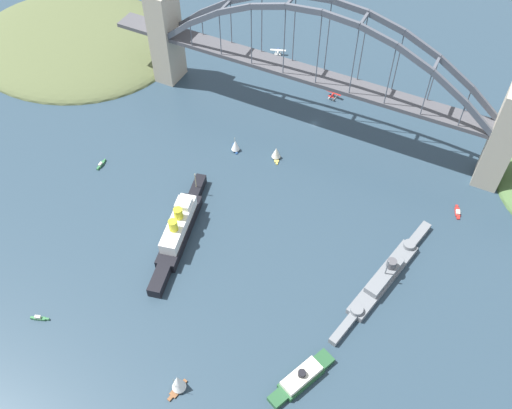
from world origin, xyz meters
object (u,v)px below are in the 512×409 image
object	(u,v)px
seaplane_taxiing_near_bridge	(333,95)
small_boat_3	(101,164)
ocean_liner	(179,228)
small_boat_4	(276,153)
harbor_arch_bridge	(320,79)
small_boat_0	(235,145)
small_boat_8	(178,383)
seaplane_second_in_formation	(278,52)
naval_cruiser	(384,277)
small_boat_9	(458,212)
small_boat_2	(39,318)
harbor_ferry_steamer	(302,377)

from	to	relation	value
seaplane_taxiing_near_bridge	small_boat_3	xyz separation A→B (m)	(95.51, 115.09, -1.17)
ocean_liner	small_boat_4	world-z (taller)	ocean_liner
harbor_arch_bridge	small_boat_0	bearing A→B (deg)	53.02
small_boat_3	small_boat_8	size ratio (longest dim) A/B	0.67
seaplane_second_in_formation	naval_cruiser	bearing A→B (deg)	130.77
small_boat_4	small_boat_9	size ratio (longest dim) A/B	0.92
small_boat_2	small_boat_9	world-z (taller)	small_boat_2
small_boat_4	small_boat_9	world-z (taller)	small_boat_4
small_boat_2	small_boat_4	size ratio (longest dim) A/B	0.95
harbor_arch_bridge	small_boat_3	distance (m)	132.83
seaplane_taxiing_near_bridge	small_boat_9	distance (m)	111.08
naval_cruiser	small_boat_9	world-z (taller)	naval_cruiser
naval_cruiser	harbor_ferry_steamer	xyz separation A→B (m)	(15.37, 63.14, -0.37)
small_boat_0	small_boat_8	distance (m)	143.49
small_boat_0	small_boat_3	world-z (taller)	small_boat_0
ocean_liner	harbor_ferry_steamer	distance (m)	96.29
small_boat_0	small_boat_8	world-z (taller)	small_boat_8
ocean_liner	small_boat_0	world-z (taller)	ocean_liner
naval_cruiser	small_boat_3	bearing A→B (deg)	-0.64
naval_cruiser	seaplane_taxiing_near_bridge	world-z (taller)	naval_cruiser
ocean_liner	naval_cruiser	xyz separation A→B (m)	(-101.58, -20.38, -2.77)
harbor_ferry_steamer	seaplane_second_in_formation	xyz separation A→B (m)	(107.39, -205.53, -0.16)
small_boat_2	small_boat_4	xyz separation A→B (m)	(-52.31, -141.93, 3.11)
harbor_ferry_steamer	harbor_arch_bridge	bearing A→B (deg)	-69.31
small_boat_3	small_boat_8	distance (m)	141.34
harbor_ferry_steamer	small_boat_3	size ratio (longest dim) A/B	3.84
small_boat_8	small_boat_9	distance (m)	167.93
small_boat_0	small_boat_8	size ratio (longest dim) A/B	0.69
ocean_liner	small_boat_3	world-z (taller)	ocean_liner
small_boat_4	small_boat_8	world-z (taller)	small_boat_8
small_boat_2	small_boat_4	world-z (taller)	small_boat_4
harbor_ferry_steamer	small_boat_4	size ratio (longest dim) A/B	3.73
seaplane_taxiing_near_bridge	small_boat_4	xyz separation A→B (m)	(9.36, 65.19, 2.04)
small_boat_4	small_boat_0	bearing A→B (deg)	11.91
small_boat_9	small_boat_0	bearing A→B (deg)	4.81
small_boat_3	naval_cruiser	bearing A→B (deg)	179.36
small_boat_4	harbor_ferry_steamer	bearing A→B (deg)	119.88
small_boat_2	small_boat_3	distance (m)	98.05
seaplane_second_in_formation	small_boat_3	distance (m)	147.48
naval_cruiser	small_boat_3	world-z (taller)	naval_cruiser
naval_cruiser	seaplane_second_in_formation	distance (m)	188.00
ocean_liner	small_boat_3	size ratio (longest dim) A/B	8.80
harbor_ferry_steamer	small_boat_9	xyz separation A→B (m)	(-37.13, -120.59, -1.78)
small_boat_0	small_boat_2	distance (m)	139.93
ocean_liner	naval_cruiser	distance (m)	103.64
small_boat_2	small_boat_8	distance (m)	74.19
ocean_liner	small_boat_8	bearing A→B (deg)	121.30
seaplane_taxiing_near_bridge	small_boat_2	distance (m)	216.11
small_boat_8	small_boat_9	xyz separation A→B (m)	(-81.43, -146.78, -5.18)
naval_cruiser	small_boat_4	world-z (taller)	naval_cruiser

